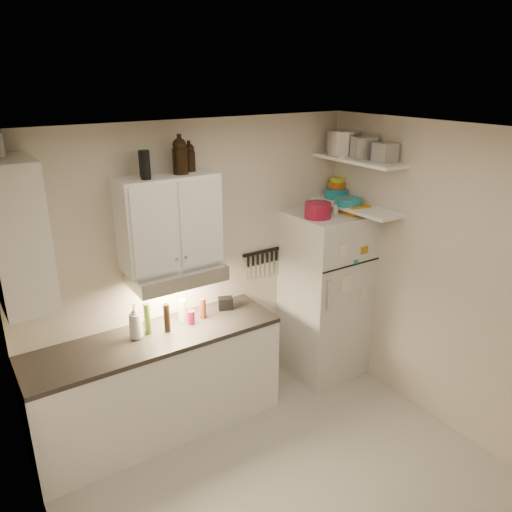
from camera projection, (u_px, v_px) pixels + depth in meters
floor at (294, 491)px, 3.75m from camera, size 3.20×3.00×0.02m
ceiling at (306, 136)px, 2.84m from camera, size 3.20×3.00×0.02m
back_wall at (196, 268)px, 4.48m from camera, size 3.20×0.02×2.60m
left_wall at (42, 427)px, 2.47m from camera, size 0.02×3.00×2.60m
right_wall at (453, 284)px, 4.13m from camera, size 0.02×3.00×2.60m
base_cabinet at (158, 385)px, 4.25m from camera, size 2.10×0.60×0.88m
countertop at (155, 338)px, 4.09m from camera, size 2.10×0.62×0.04m
upper_cabinet at (169, 221)px, 4.01m from camera, size 0.80×0.33×0.75m
side_cabinet at (17, 235)px, 3.27m from camera, size 0.33×0.55×1.00m
range_hood at (176, 274)px, 4.11m from camera, size 0.76×0.46×0.12m
fridge at (325, 295)px, 5.01m from camera, size 0.70×0.68×1.70m
shelf_hi at (358, 160)px, 4.54m from camera, size 0.30×0.95×0.03m
shelf_lo at (355, 207)px, 4.69m from camera, size 0.30×0.95×0.03m
knife_strip at (262, 252)px, 4.82m from camera, size 0.42×0.02×0.03m
dutch_oven at (318, 210)px, 4.54m from camera, size 0.25×0.25×0.14m
book_stack at (353, 208)px, 4.70m from camera, size 0.25×0.30×0.09m
spice_jar at (336, 209)px, 4.68m from camera, size 0.06×0.06×0.09m
stock_pot at (344, 143)px, 4.70m from camera, size 0.35×0.35×0.23m
tin_a at (364, 148)px, 4.48m from camera, size 0.25×0.24×0.20m
tin_b at (385, 153)px, 4.31m from camera, size 0.17×0.17×0.17m
bowl_teal at (336, 193)px, 4.95m from camera, size 0.23×0.23×0.09m
bowl_orange at (337, 185)px, 4.99m from camera, size 0.18×0.18×0.05m
bowl_yellow at (337, 180)px, 4.97m from camera, size 0.14×0.14×0.05m
plates at (348, 202)px, 4.69m from camera, size 0.31×0.31×0.07m
growler_a at (180, 156)px, 3.87m from camera, size 0.12×0.12×0.29m
growler_b at (189, 157)px, 3.99m from camera, size 0.12×0.12×0.23m
thermos_a at (143, 163)px, 3.79m from camera, size 0.08×0.08×0.20m
thermos_b at (145, 165)px, 3.69m from camera, size 0.08×0.08×0.22m
soap_bottle at (135, 320)px, 4.00m from camera, size 0.16×0.16×0.33m
pepper_mill at (203, 308)px, 4.36m from camera, size 0.06×0.06×0.19m
oil_bottle at (147, 319)px, 4.08m from camera, size 0.05×0.05×0.27m
vinegar_bottle at (167, 318)px, 4.12m from camera, size 0.07×0.07×0.25m
clear_bottle at (182, 310)px, 4.31m from camera, size 0.07×0.07×0.20m
red_jar at (191, 317)px, 4.27m from camera, size 0.07×0.07×0.12m
caddy at (225, 303)px, 4.54m from camera, size 0.15×0.13×0.11m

